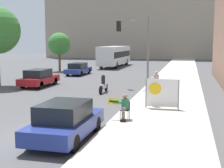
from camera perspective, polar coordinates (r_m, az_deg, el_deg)
The scene contains 14 objects.
ground_plane at distance 12.82m, azimuth -12.10°, elevation -9.38°, with size 160.00×160.00×0.00m, color #4F4F51.
sidewalk_curb at distance 26.26m, azimuth 11.13°, elevation -0.44°, with size 4.46×90.00×0.16m, color #B7B2A8.
building_backdrop_far at distance 75.67m, azimuth 8.52°, elevation 14.24°, with size 52.00×12.00×24.94m.
seated_protester at distance 14.41m, azimuth 2.25°, elevation -4.07°, with size 1.00×0.77×1.19m.
jogger_on_sidewalk at distance 17.67m, azimuth 7.41°, elevation -1.27°, with size 0.34×0.34×1.65m.
pedestrian_behind at distance 20.40m, azimuth 8.09°, elevation 0.01°, with size 0.34×0.34×1.70m.
protest_banner at distance 16.95m, azimuth 9.10°, elevation -1.63°, with size 1.79×0.06×1.60m.
traffic_light_pole at distance 25.25m, azimuth 4.54°, elevation 8.05°, with size 2.73×2.50×5.56m.
parked_car_curbside at distance 12.09m, azimuth -8.52°, elevation -6.72°, with size 1.85×4.19×1.48m.
car_on_road_nearest at distance 26.93m, azimuth -13.21°, elevation 1.09°, with size 1.80×4.41×1.46m.
car_on_road_midblock at distance 35.75m, azimuth -6.18°, elevation 2.77°, with size 1.78×4.61×1.36m.
city_bus_on_road at distance 47.42m, azimuth 0.50°, elevation 5.33°, with size 2.50×11.73×3.07m.
motorcycle_on_road at distance 23.03m, azimuth -1.59°, elevation -0.20°, with size 0.28×2.11×1.34m.
street_tree_midblock at distance 40.37m, azimuth -9.63°, elevation 7.24°, with size 2.82×2.82×4.91m.
Camera 1 is at (5.47, -10.98, 3.72)m, focal length 50.00 mm.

